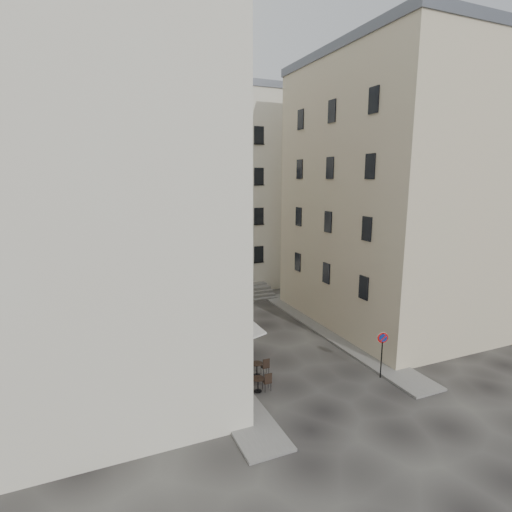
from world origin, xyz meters
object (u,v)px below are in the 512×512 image
bistro_table_a (258,383)px  bistro_table_b (256,368)px  no_parking_sign (382,346)px  pedestrian (226,330)px

bistro_table_a → bistro_table_b: size_ratio=1.01×
no_parking_sign → bistro_table_b: bearing=173.8°
no_parking_sign → pedestrian: (-6.05, 7.46, -0.90)m
no_parking_sign → pedestrian: size_ratio=1.43×
no_parking_sign → bistro_table_b: no_parking_sign is taller
bistro_table_a → bistro_table_b: bearing=68.7°
pedestrian → bistro_table_a: bearing=67.7°
bistro_table_a → pedestrian: (0.49, 6.24, 0.40)m
no_parking_sign → bistro_table_a: 6.78m
no_parking_sign → bistro_table_b: size_ratio=1.90×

